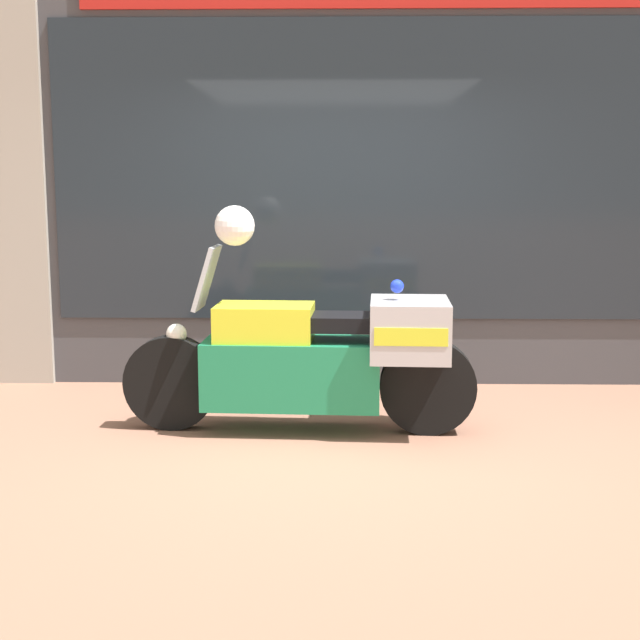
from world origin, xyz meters
name	(u,v)px	position (x,y,z in m)	size (l,w,h in m)	color
ground_plane	(330,449)	(0.00, 0.00, 0.00)	(60.00, 60.00, 0.00)	#8E604C
shop_building	(287,177)	(-0.38, 2.00, 1.69)	(6.21, 0.55, 3.37)	#424247
window_display	(370,325)	(0.32, 2.03, 0.45)	(4.96, 0.30, 1.88)	slate
paramedic_motorcycle	(319,356)	(-0.08, 0.39, 0.52)	(2.36, 0.65, 1.24)	black
white_helmet	(235,226)	(-0.63, 0.42, 1.38)	(0.26, 0.26, 0.26)	white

